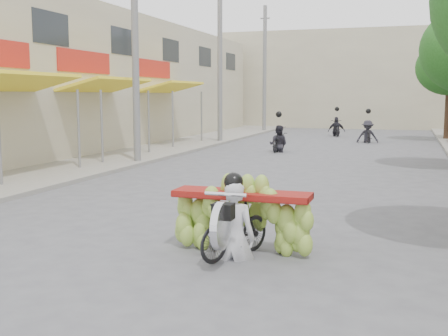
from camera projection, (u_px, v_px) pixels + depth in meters
ground at (85, 302)px, 6.49m from camera, size 120.00×120.00×0.00m
sidewalk_left at (136, 153)px, 22.77m from camera, size 4.00×60.00×0.12m
shophouse_row_left at (13, 80)px, 22.97m from camera, size 9.77×40.00×6.00m
far_building at (361, 80)px, 41.84m from camera, size 20.00×6.00×7.00m
utility_pole_mid at (135, 46)px, 18.94m from camera, size 0.60×0.24×8.00m
utility_pole_far at (220, 61)px, 27.42m from camera, size 0.60×0.24×8.00m
utility_pole_back at (265, 69)px, 35.90m from camera, size 0.60×0.24×8.00m
banana_motorbike at (238, 207)px, 8.32m from camera, size 2.20×1.74×2.14m
bg_motorbike_a at (279, 133)px, 23.48m from camera, size 0.82×1.44×1.95m
bg_motorbike_b at (368, 126)px, 28.07m from camera, size 1.14×1.66×1.95m
bg_motorbike_c at (337, 123)px, 32.41m from camera, size 1.05×1.71×1.95m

